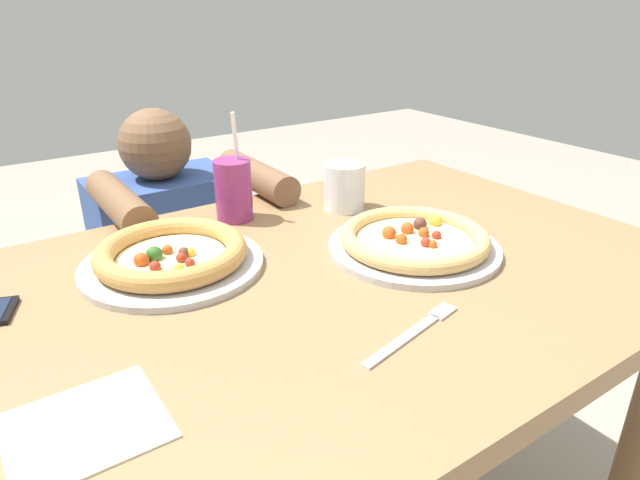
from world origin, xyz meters
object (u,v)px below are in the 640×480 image
at_px(drink_cup_colored, 233,190).
at_px(fork, 416,330).
at_px(pizza_far, 172,256).
at_px(diner_seated, 174,290).
at_px(water_cup_clear, 345,186).
at_px(pizza_near, 414,241).

relative_size(drink_cup_colored, fork, 1.09).
xyz_separation_m(pizza_far, diner_seated, (0.15, 0.50, -0.34)).
height_order(pizza_far, water_cup_clear, water_cup_clear).
bearing_deg(pizza_near, water_cup_clear, 84.15).
height_order(water_cup_clear, diner_seated, diner_seated).
relative_size(fork, diner_seated, 0.22).
height_order(pizza_near, water_cup_clear, water_cup_clear).
height_order(pizza_far, diner_seated, diner_seated).
height_order(pizza_near, pizza_far, pizza_far).
bearing_deg(drink_cup_colored, pizza_far, -142.67).
bearing_deg(water_cup_clear, fork, -114.98).
bearing_deg(drink_cup_colored, fork, -88.12).
relative_size(pizza_near, water_cup_clear, 3.09).
xyz_separation_m(drink_cup_colored, diner_seated, (-0.04, 0.35, -0.39)).
relative_size(pizza_far, drink_cup_colored, 1.40).
bearing_deg(drink_cup_colored, water_cup_clear, -19.88).
distance_m(pizza_near, diner_seated, 0.80).
bearing_deg(fork, pizza_far, 118.65).
xyz_separation_m(drink_cup_colored, fork, (0.02, -0.52, -0.06)).
xyz_separation_m(pizza_near, water_cup_clear, (0.03, 0.24, 0.03)).
distance_m(pizza_far, diner_seated, 0.63).
distance_m(pizza_far, drink_cup_colored, 0.24).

